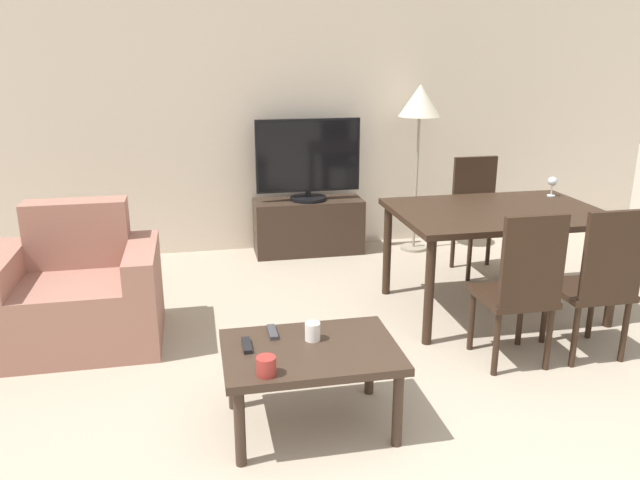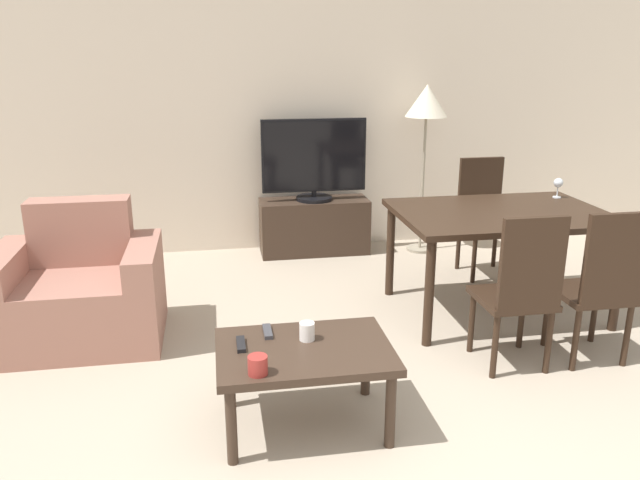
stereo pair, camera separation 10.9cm
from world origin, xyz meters
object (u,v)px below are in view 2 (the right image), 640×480
at_px(dining_chair_far, 483,212).
at_px(cup_white_near, 307,331).
at_px(wine_glass_left, 558,184).
at_px(floor_lamp, 426,108).
at_px(dining_table, 500,222).
at_px(tv, 314,160).
at_px(dining_chair_near, 521,288).
at_px(remote_secondary, 268,331).
at_px(remote_primary, 241,344).
at_px(coffee_table, 304,358).
at_px(armchair, 80,293).
at_px(cup_colored_far, 258,365).
at_px(tv_stand, 314,226).
at_px(dining_chair_near_right, 601,282).

bearing_deg(dining_chair_far, cup_white_near, -132.77).
bearing_deg(wine_glass_left, floor_lamp, 119.47).
bearing_deg(dining_table, tv, 124.14).
distance_m(dining_table, dining_chair_near, 0.85).
height_order(tv, remote_secondary, tv).
relative_size(remote_primary, remote_secondary, 1.00).
xyz_separation_m(remote_secondary, cup_white_near, (0.18, -0.10, 0.03)).
height_order(remote_secondary, cup_white_near, cup_white_near).
bearing_deg(wine_glass_left, coffee_table, -145.23).
bearing_deg(dining_table, wine_glass_left, 27.16).
distance_m(armchair, cup_colored_far, 1.75).
relative_size(dining_table, dining_chair_far, 1.50).
relative_size(floor_lamp, remote_secondary, 9.92).
xyz_separation_m(tv, coffee_table, (-0.49, -2.69, -0.48)).
bearing_deg(dining_table, dining_chair_far, 73.03).
xyz_separation_m(coffee_table, dining_chair_far, (1.77, 1.96, 0.14)).
bearing_deg(floor_lamp, cup_white_near, -119.76).
bearing_deg(tv_stand, tv, -90.00).
bearing_deg(dining_chair_near, cup_colored_far, -159.36).
bearing_deg(armchair, remote_secondary, -43.06).
bearing_deg(coffee_table, dining_chair_near, 15.61).
bearing_deg(floor_lamp, dining_chair_near_right, -82.08).
xyz_separation_m(tv, cup_colored_far, (-0.72, -2.90, -0.38)).
height_order(dining_chair_near_right, cup_colored_far, dining_chair_near_right).
bearing_deg(tv_stand, dining_chair_near, -71.30).
relative_size(tv_stand, remote_secondary, 6.45).
bearing_deg(dining_chair_near, dining_chair_near_right, 0.00).
height_order(tv_stand, dining_chair_near, dining_chair_near).
height_order(tv, floor_lamp, floor_lamp).
relative_size(cup_white_near, cup_colored_far, 1.02).
height_order(dining_chair_near, remote_secondary, dining_chair_near).
relative_size(dining_chair_near, remote_secondary, 6.25).
bearing_deg(remote_secondary, dining_chair_far, 42.75).
relative_size(dining_chair_near_right, wine_glass_left, 6.42).
relative_size(dining_chair_near, dining_chair_near_right, 1.00).
height_order(armchair, dining_chair_near, dining_chair_near).
height_order(tv, dining_chair_near, tv).
bearing_deg(remote_primary, remote_secondary, 40.60).
height_order(coffee_table, wine_glass_left, wine_glass_left).
bearing_deg(dining_chair_far, dining_chair_near, -106.97).
xyz_separation_m(armchair, remote_primary, (0.95, -1.14, 0.13)).
bearing_deg(coffee_table, tv, 79.71).
bearing_deg(remote_secondary, armchair, 136.94).
distance_m(dining_chair_far, remote_primary, 2.80).
relative_size(tv, coffee_table, 1.10).
distance_m(tv_stand, cup_white_near, 2.66).
relative_size(tv_stand, dining_table, 0.69).
bearing_deg(dining_chair_near_right, tv, 118.79).
height_order(dining_chair_near, remote_primary, dining_chair_near).
xyz_separation_m(tv_stand, remote_secondary, (-0.65, -2.50, 0.19)).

